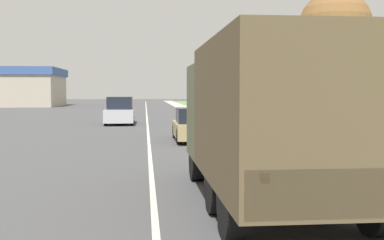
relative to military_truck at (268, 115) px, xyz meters
name	(u,v)px	position (x,y,z in m)	size (l,w,h in m)	color
ground_plane	(147,117)	(-2.12, 30.35, -1.66)	(180.00, 180.00, 0.00)	#4C4C4F
lane_centre_stripe	(147,117)	(-2.12, 30.35, -1.66)	(0.12, 120.00, 0.00)	silver
sidewalk_right	(202,116)	(2.38, 30.35, -1.60)	(1.80, 120.00, 0.12)	beige
grass_strip_right	(255,116)	(6.78, 30.35, -1.65)	(7.00, 120.00, 0.02)	#6B9347
military_truck	(268,115)	(0.00, 0.00, 0.00)	(2.41, 6.89, 2.95)	#545B3D
car_nearest_ahead	(197,126)	(-0.08, 11.52, -1.03)	(1.88, 4.14, 1.38)	tan
car_second_ahead	(120,112)	(-3.86, 22.26, -0.89)	(1.78, 4.34, 1.74)	#B7BABF
tree_mid_right	(335,27)	(6.85, 13.83, 3.53)	(3.44, 3.44, 6.93)	#4C3D2D
building_distant	(8,87)	(-21.24, 60.47, 1.01)	(14.53, 12.65, 5.27)	#B2A893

